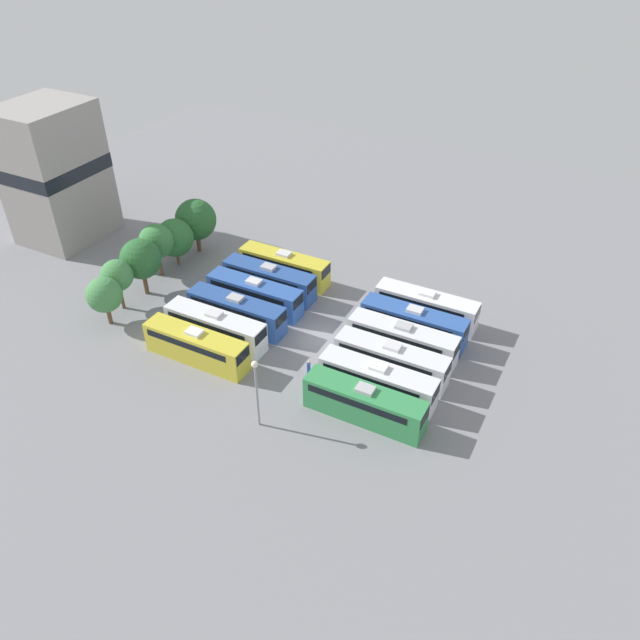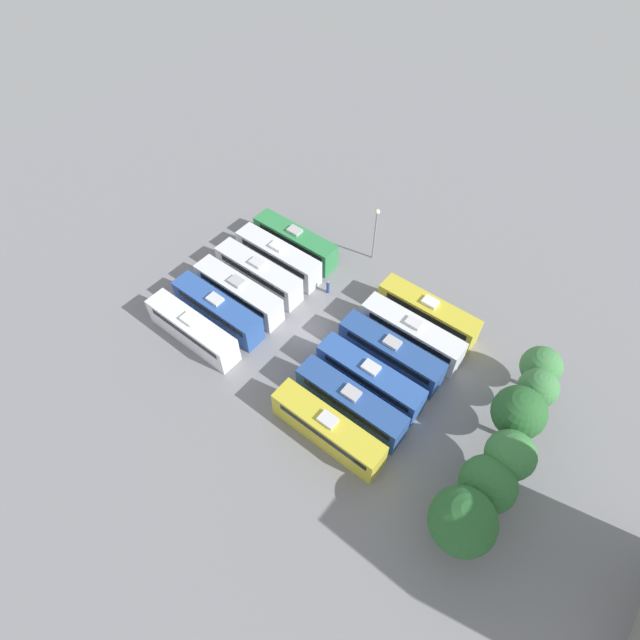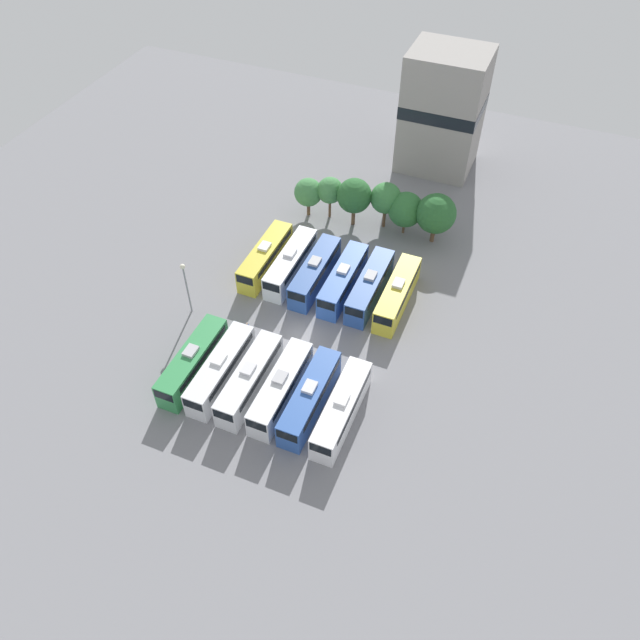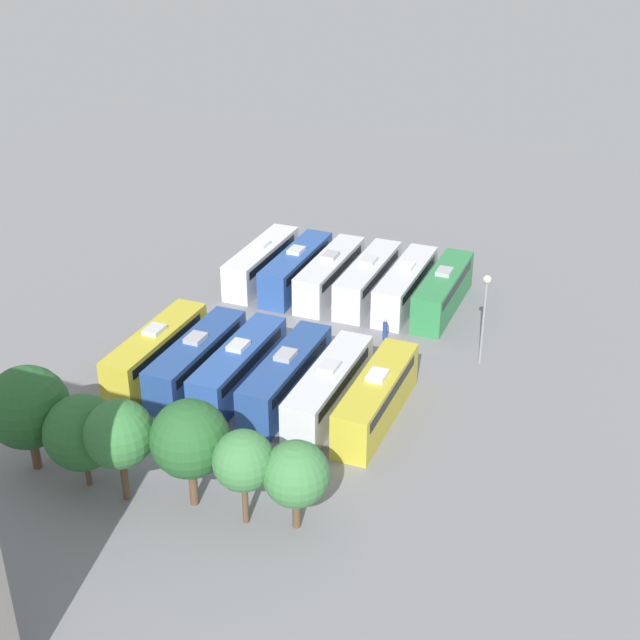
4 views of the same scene
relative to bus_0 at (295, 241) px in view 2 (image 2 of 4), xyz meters
name	(u,v)px [view 2 (image 2 of 4)]	position (x,y,z in m)	size (l,w,h in m)	color
ground_plane	(311,331)	(8.30, 9.06, -1.80)	(118.93, 118.93, 0.00)	gray
bus_0	(295,241)	(0.00, 0.00, 0.00)	(2.51, 11.09, 3.62)	#338C4C
bus_1	(278,257)	(3.23, 0.15, 0.00)	(2.51, 11.09, 3.62)	silver
bus_2	(259,273)	(6.59, 0.17, 0.00)	(2.51, 11.09, 3.62)	silver
bus_3	(239,292)	(10.03, 0.38, 0.00)	(2.51, 11.09, 3.62)	silver
bus_4	(218,310)	(13.22, 0.41, 0.00)	(2.51, 11.09, 3.62)	#2D56A8
bus_5	(193,329)	(16.68, 0.29, 0.00)	(2.51, 11.09, 3.62)	white
bus_6	(428,312)	(-0.27, 18.06, 0.00)	(2.51, 11.09, 3.62)	gold
bus_7	(412,333)	(3.12, 18.16, 0.00)	(2.51, 11.09, 3.62)	silver
bus_8	(391,353)	(6.48, 17.83, 0.00)	(2.51, 11.09, 3.62)	#284C93
bus_9	(370,377)	(10.12, 17.85, 0.00)	(2.51, 11.09, 3.62)	#2D56A8
bus_10	(351,402)	(13.44, 18.02, 0.00)	(2.51, 11.09, 3.62)	#284C93
bus_11	(328,429)	(16.83, 18.00, 0.00)	(2.51, 11.09, 3.62)	gold
worker_person	(328,287)	(2.75, 7.06, -0.96)	(0.36, 0.36, 1.81)	navy
light_pole	(376,226)	(-5.05, 7.81, 3.16)	(0.60, 0.60, 7.23)	gray
tree_0	(541,366)	(0.36, 30.13, 1.85)	(3.81, 3.81, 5.57)	brown
tree_1	(538,388)	(3.20, 30.84, 2.45)	(3.52, 3.52, 6.04)	brown
tree_2	(519,412)	(6.74, 30.52, 2.77)	(4.60, 4.60, 6.89)	brown
tree_3	(510,455)	(10.71, 31.60, 2.76)	(4.08, 4.08, 6.62)	brown
tree_4	(488,484)	(13.57, 31.30, 1.95)	(4.60, 4.60, 6.06)	brown
tree_5	(462,521)	(17.59, 31.09, 2.61)	(5.14, 5.14, 6.99)	brown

